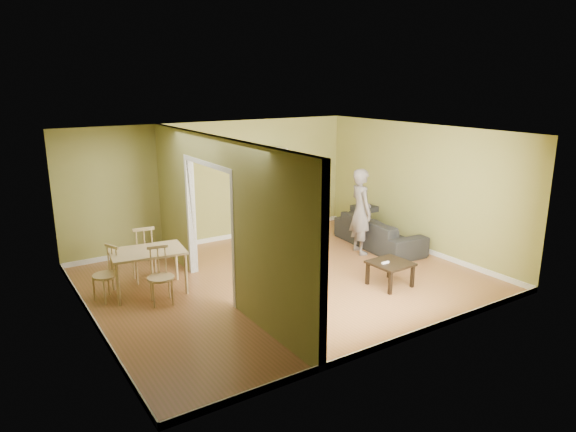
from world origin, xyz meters
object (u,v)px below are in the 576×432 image
object	(u,v)px
chair_left	(105,274)
coffee_table	(390,266)
person	(361,204)
chair_near	(161,276)
chair_far	(143,253)
dining_table	(148,255)
bookshelf	(267,192)
sofa	(379,228)

from	to	relation	value
chair_left	coffee_table	bearing A→B (deg)	42.17
person	chair_near	bearing A→B (deg)	106.58
chair_left	chair_far	xyz separation A→B (m)	(0.77, 0.49, 0.07)
dining_table	chair_far	size ratio (longest dim) A/B	1.15
bookshelf	chair_left	xyz separation A→B (m)	(-4.05, -1.77, -0.54)
sofa	coffee_table	size ratio (longest dim) A/B	3.41
sofa	chair_near	world-z (taller)	chair_near
chair_near	bookshelf	bearing A→B (deg)	46.01
bookshelf	chair_far	bearing A→B (deg)	-158.61
bookshelf	chair_left	distance (m)	4.45
person	sofa	bearing A→B (deg)	-67.91
coffee_table	dining_table	bearing A→B (deg)	151.10
dining_table	chair_left	world-z (taller)	chair_left
chair_near	coffee_table	bearing A→B (deg)	-11.27
bookshelf	coffee_table	bearing A→B (deg)	-87.11
chair_left	dining_table	bearing A→B (deg)	62.29
person	dining_table	bearing A→B (deg)	99.31
person	bookshelf	xyz separation A→B (m)	(-0.91, 2.16, -0.04)
dining_table	coffee_table	bearing A→B (deg)	-28.90
bookshelf	coffee_table	xyz separation A→B (m)	(0.19, -3.80, -0.62)
sofa	dining_table	distance (m)	4.89
sofa	dining_table	xyz separation A→B (m)	(-4.88, 0.24, 0.24)
chair_left	person	bearing A→B (deg)	63.24
dining_table	sofa	bearing A→B (deg)	-2.80
bookshelf	chair_left	size ratio (longest dim) A/B	2.22
chair_left	chair_near	xyz separation A→B (m)	(0.70, -0.61, 0.02)
sofa	dining_table	size ratio (longest dim) A/B	1.87
person	dining_table	xyz separation A→B (m)	(-4.28, 0.33, -0.37)
dining_table	chair_left	size ratio (longest dim) A/B	1.32
bookshelf	dining_table	bearing A→B (deg)	-151.38
sofa	bookshelf	xyz separation A→B (m)	(-1.51, 2.08, 0.56)
person	chair_left	distance (m)	5.01
sofa	chair_far	distance (m)	4.85
bookshelf	chair_near	bearing A→B (deg)	-144.59
sofa	chair_left	distance (m)	5.56
sofa	coffee_table	world-z (taller)	sofa
sofa	chair_far	xyz separation A→B (m)	(-4.78, 0.79, 0.09)
person	dining_table	distance (m)	4.31
person	coffee_table	xyz separation A→B (m)	(-0.72, -1.64, -0.66)
chair_far	bookshelf	bearing A→B (deg)	-151.80
sofa	chair_far	bearing A→B (deg)	85.45
chair_left	chair_far	world-z (taller)	chair_far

